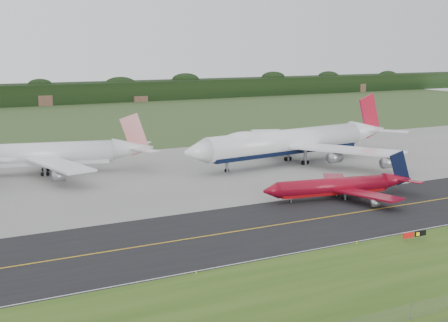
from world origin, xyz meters
The scene contains 13 objects.
ground centered at (0.00, 0.00, 0.00)m, with size 600.00×600.00×0.00m, color #314B23.
grass_verge centered at (0.00, -35.00, 0.01)m, with size 400.00×30.00×0.01m, color #304D16.
taxiway centered at (0.00, -4.00, 0.01)m, with size 400.00×32.00×0.02m, color black.
apron centered at (0.00, 51.00, 0.01)m, with size 400.00×78.00×0.01m, color gray.
taxiway_centreline centered at (0.00, -4.00, 0.03)m, with size 400.00×0.40×0.00m, color gold.
taxiway_edge_line centered at (0.00, -19.50, 0.03)m, with size 400.00×0.25×0.00m, color silver.
horizon_treeline centered at (0.00, 273.76, 5.47)m, with size 700.00×25.00×12.00m.
jet_ba_747 centered at (28.89, 48.29, 6.57)m, with size 76.83×63.17×19.31m.
jet_red_737 centered at (14.67, 7.59, 2.82)m, with size 37.73×30.42×10.20m.
jet_star_tail centered at (-39.34, 67.24, 5.30)m, with size 59.80×49.12×15.91m.
taxiway_sign centered at (6.27, -24.01, 1.20)m, with size 5.10×0.53×1.70m.
edge_marker_left centered at (-35.28, -20.50, 0.25)m, with size 0.16×0.16×0.50m, color yellow.
edge_marker_center centered at (-3.94, -20.50, 0.25)m, with size 0.16×0.16×0.50m, color yellow.
Camera 1 is at (-73.88, -102.59, 34.47)m, focal length 50.00 mm.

